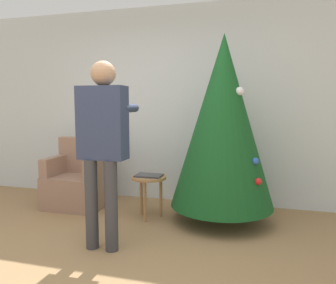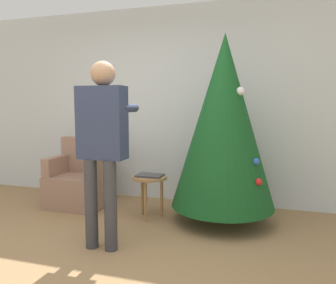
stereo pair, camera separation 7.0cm
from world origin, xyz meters
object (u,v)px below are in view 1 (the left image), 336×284
(christmas_tree, at_px, (223,121))
(person_standing, at_px, (103,136))
(armchair, at_px, (78,181))
(side_stool, at_px, (149,183))

(christmas_tree, distance_m, person_standing, 1.41)
(armchair, height_order, person_standing, person_standing)
(christmas_tree, height_order, person_standing, christmas_tree)
(armchair, distance_m, side_stool, 1.09)
(armchair, relative_size, side_stool, 1.79)
(person_standing, relative_size, side_stool, 3.46)
(armchair, bearing_deg, side_stool, -10.17)
(armchair, xyz_separation_m, side_stool, (1.07, -0.19, 0.09))
(side_stool, bearing_deg, armchair, 169.83)
(armchair, distance_m, person_standing, 1.60)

